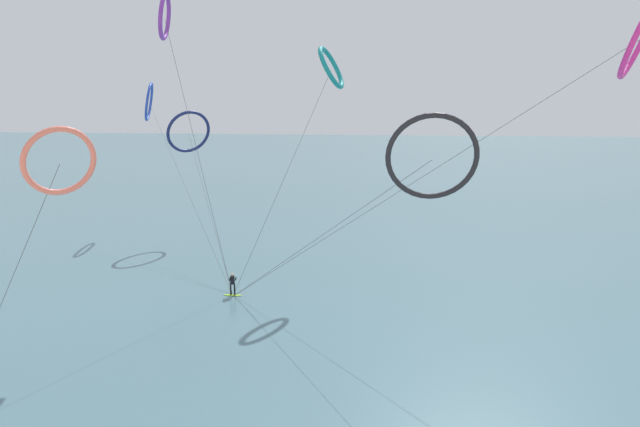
{
  "coord_description": "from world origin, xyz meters",
  "views": [
    {
      "loc": [
        3.78,
        -12.36,
        14.58
      ],
      "look_at": [
        0.0,
        20.52,
        7.89
      ],
      "focal_mm": 33.05,
      "sensor_mm": 36.0,
      "label": 1
    }
  ],
  "objects_px": {
    "kite_teal": "(331,68)",
    "kite_navy": "(189,132)",
    "kite_coral": "(59,162)",
    "kite_magenta": "(639,38)",
    "surfer_lime": "(233,286)",
    "kite_charcoal": "(432,157)",
    "kite_violet": "(165,17)",
    "kite_cobalt": "(149,102)"
  },
  "relations": [
    {
      "from": "kite_teal",
      "to": "kite_navy",
      "type": "bearing_deg",
      "value": 67.74
    },
    {
      "from": "kite_coral",
      "to": "kite_magenta",
      "type": "relative_size",
      "value": 0.54
    },
    {
      "from": "kite_navy",
      "to": "kite_coral",
      "type": "relative_size",
      "value": 1.51
    },
    {
      "from": "kite_navy",
      "to": "kite_coral",
      "type": "bearing_deg",
      "value": 60.79
    },
    {
      "from": "kite_teal",
      "to": "kite_coral",
      "type": "relative_size",
      "value": 1.39
    },
    {
      "from": "surfer_lime",
      "to": "kite_coral",
      "type": "height_order",
      "value": "kite_coral"
    },
    {
      "from": "kite_navy",
      "to": "kite_charcoal",
      "type": "distance_m",
      "value": 35.43
    },
    {
      "from": "kite_magenta",
      "to": "kite_navy",
      "type": "bearing_deg",
      "value": -105.63
    },
    {
      "from": "kite_violet",
      "to": "kite_coral",
      "type": "bearing_deg",
      "value": -7.42
    },
    {
      "from": "surfer_lime",
      "to": "kite_cobalt",
      "type": "bearing_deg",
      "value": 103.56
    },
    {
      "from": "kite_violet",
      "to": "kite_coral",
      "type": "relative_size",
      "value": 1.59
    },
    {
      "from": "kite_teal",
      "to": "kite_violet",
      "type": "xyz_separation_m",
      "value": [
        -10.31,
        -8.96,
        2.94
      ]
    },
    {
      "from": "kite_charcoal",
      "to": "surfer_lime",
      "type": "bearing_deg",
      "value": -38.41
    },
    {
      "from": "kite_violet",
      "to": "kite_magenta",
      "type": "height_order",
      "value": "kite_violet"
    },
    {
      "from": "kite_navy",
      "to": "kite_magenta",
      "type": "xyz_separation_m",
      "value": [
        31.88,
        -27.35,
        6.38
      ]
    },
    {
      "from": "kite_cobalt",
      "to": "kite_teal",
      "type": "xyz_separation_m",
      "value": [
        21.54,
        -14.71,
        2.9
      ]
    },
    {
      "from": "kite_cobalt",
      "to": "kite_navy",
      "type": "bearing_deg",
      "value": 33.2
    },
    {
      "from": "kite_cobalt",
      "to": "kite_teal",
      "type": "relative_size",
      "value": 1.37
    },
    {
      "from": "kite_magenta",
      "to": "surfer_lime",
      "type": "bearing_deg",
      "value": -87.6
    },
    {
      "from": "kite_teal",
      "to": "kite_charcoal",
      "type": "bearing_deg",
      "value": -149.49
    },
    {
      "from": "surfer_lime",
      "to": "kite_magenta",
      "type": "height_order",
      "value": "kite_magenta"
    },
    {
      "from": "kite_coral",
      "to": "kite_charcoal",
      "type": "bearing_deg",
      "value": 157.1
    },
    {
      "from": "surfer_lime",
      "to": "kite_teal",
      "type": "xyz_separation_m",
      "value": [
        6.41,
        8.33,
        15.87
      ]
    },
    {
      "from": "kite_magenta",
      "to": "kite_coral",
      "type": "bearing_deg",
      "value": -50.24
    },
    {
      "from": "surfer_lime",
      "to": "kite_cobalt",
      "type": "height_order",
      "value": "kite_cobalt"
    },
    {
      "from": "kite_navy",
      "to": "kite_cobalt",
      "type": "bearing_deg",
      "value": -79.48
    },
    {
      "from": "kite_cobalt",
      "to": "kite_charcoal",
      "type": "distance_m",
      "value": 43.43
    },
    {
      "from": "surfer_lime",
      "to": "kite_charcoal",
      "type": "xyz_separation_m",
      "value": [
        13.35,
        -9.67,
        10.61
      ]
    },
    {
      "from": "kite_cobalt",
      "to": "kite_magenta",
      "type": "distance_m",
      "value": 50.18
    },
    {
      "from": "kite_cobalt",
      "to": "kite_teal",
      "type": "bearing_deg",
      "value": 39.21
    },
    {
      "from": "kite_violet",
      "to": "kite_cobalt",
      "type": "bearing_deg",
      "value": -165.31
    },
    {
      "from": "kite_navy",
      "to": "surfer_lime",
      "type": "bearing_deg",
      "value": 77.63
    },
    {
      "from": "surfer_lime",
      "to": "kite_charcoal",
      "type": "distance_m",
      "value": 19.61
    },
    {
      "from": "kite_violet",
      "to": "kite_magenta",
      "type": "xyz_separation_m",
      "value": [
        26.79,
        -8.89,
        -2.38
      ]
    },
    {
      "from": "kite_coral",
      "to": "surfer_lime",
      "type": "bearing_deg",
      "value": -145.53
    },
    {
      "from": "kite_navy",
      "to": "kite_magenta",
      "type": "bearing_deg",
      "value": 100.23
    },
    {
      "from": "surfer_lime",
      "to": "kite_magenta",
      "type": "relative_size",
      "value": 0.07
    },
    {
      "from": "kite_teal",
      "to": "kite_violet",
      "type": "relative_size",
      "value": 0.87
    },
    {
      "from": "kite_cobalt",
      "to": "kite_coral",
      "type": "distance_m",
      "value": 41.26
    },
    {
      "from": "kite_cobalt",
      "to": "kite_violet",
      "type": "xyz_separation_m",
      "value": [
        11.23,
        -23.67,
        5.84
      ]
    },
    {
      "from": "kite_cobalt",
      "to": "kite_navy",
      "type": "height_order",
      "value": "kite_cobalt"
    },
    {
      "from": "kite_teal",
      "to": "kite_violet",
      "type": "distance_m",
      "value": 13.97
    }
  ]
}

